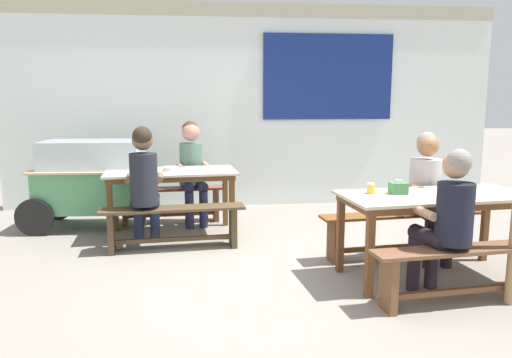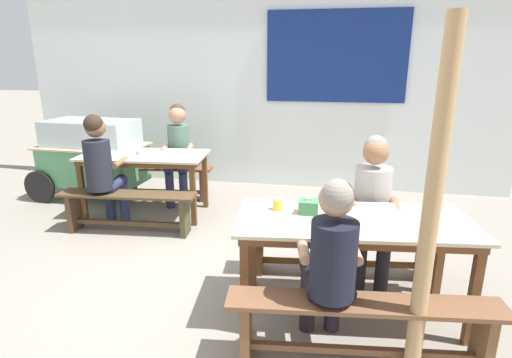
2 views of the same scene
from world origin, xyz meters
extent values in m
plane|color=gray|center=(0.00, 0.00, 0.00)|extent=(40.00, 40.00, 0.00)
cube|color=white|center=(0.00, 2.82, 1.39)|extent=(7.33, 0.12, 2.77)
cube|color=navy|center=(1.12, 2.73, 1.93)|extent=(1.95, 0.03, 1.25)
cube|color=#BEB3A5|center=(-1.13, 1.21, 0.76)|extent=(1.57, 0.86, 0.03)
cube|color=brown|center=(-1.13, 1.21, 0.72)|extent=(1.49, 0.80, 0.06)
cube|color=brown|center=(-0.48, 1.58, 0.35)|extent=(0.06, 0.06, 0.69)
cube|color=brown|center=(-0.43, 0.96, 0.35)|extent=(0.06, 0.06, 0.69)
cube|color=brown|center=(-1.84, 1.47, 0.35)|extent=(0.06, 0.06, 0.69)
cube|color=brown|center=(-1.79, 0.85, 0.35)|extent=(0.06, 0.06, 0.69)
cube|color=#C2B997|center=(1.31, -0.47, 0.76)|extent=(1.77, 0.93, 0.03)
cube|color=brown|center=(1.31, -0.47, 0.72)|extent=(1.68, 0.86, 0.06)
cube|color=brown|center=(2.04, -0.08, 0.35)|extent=(0.07, 0.07, 0.69)
cube|color=brown|center=(2.11, -0.71, 0.35)|extent=(0.07, 0.07, 0.69)
cube|color=brown|center=(0.51, -0.24, 0.35)|extent=(0.07, 0.07, 0.69)
cube|color=brown|center=(0.58, -0.87, 0.35)|extent=(0.07, 0.07, 0.69)
cube|color=brown|center=(-1.18, 1.80, 0.45)|extent=(1.43, 0.36, 0.03)
cube|color=brown|center=(-0.60, 1.85, 0.22)|extent=(0.08, 0.21, 0.44)
cube|color=brown|center=(-1.77, 1.75, 0.22)|extent=(0.08, 0.21, 0.44)
cube|color=brown|center=(-1.18, 1.80, 0.11)|extent=(1.13, 0.14, 0.04)
cube|color=#4B3923|center=(-1.09, 0.63, 0.45)|extent=(1.56, 0.41, 0.03)
cube|color=#454028|center=(-0.44, 0.69, 0.22)|extent=(0.08, 0.25, 0.44)
cube|color=#4D3727|center=(-1.73, 0.58, 0.22)|extent=(0.08, 0.25, 0.44)
cube|color=#4B3923|center=(-1.09, 0.63, 0.11)|extent=(1.26, 0.15, 0.04)
cube|color=brown|center=(1.25, 0.11, 0.45)|extent=(1.72, 0.44, 0.03)
cube|color=brown|center=(1.97, 0.19, 0.22)|extent=(0.08, 0.23, 0.44)
cube|color=brown|center=(0.52, 0.03, 0.22)|extent=(0.08, 0.23, 0.44)
cube|color=brown|center=(1.25, 0.11, 0.11)|extent=(1.42, 0.19, 0.04)
cube|color=brown|center=(1.37, -1.05, 0.45)|extent=(1.72, 0.43, 0.03)
cube|color=brown|center=(2.10, -0.98, 0.22)|extent=(0.08, 0.22, 0.44)
cube|color=brown|center=(0.64, -1.13, 0.22)|extent=(0.08, 0.22, 0.44)
cube|color=brown|center=(1.37, -1.05, 0.11)|extent=(1.42, 0.19, 0.04)
cube|color=#549F66|center=(-2.12, 1.69, 0.48)|extent=(1.37, 0.79, 0.51)
cube|color=silver|center=(-2.12, 1.69, 0.92)|extent=(1.23, 0.71, 0.37)
cube|color=tan|center=(-2.12, 1.69, 0.74)|extent=(1.45, 0.87, 0.02)
cylinder|color=black|center=(-2.71, 2.11, 0.22)|extent=(0.45, 0.07, 0.45)
cylinder|color=black|center=(-2.76, 1.33, 0.22)|extent=(0.45, 0.07, 0.45)
cylinder|color=#333333|center=(-1.52, 1.65, 0.11)|extent=(0.05, 0.05, 0.22)
cylinder|color=#3F3F3F|center=(-1.28, 1.64, 0.63)|extent=(0.07, 0.72, 0.04)
cylinder|color=navy|center=(-1.32, 0.96, 0.23)|extent=(0.11, 0.11, 0.46)
cylinder|color=navy|center=(-1.50, 0.95, 0.23)|extent=(0.11, 0.11, 0.46)
cylinder|color=navy|center=(-1.30, 0.79, 0.51)|extent=(0.16, 0.40, 0.13)
cylinder|color=navy|center=(-1.48, 0.77, 0.51)|extent=(0.16, 0.40, 0.13)
cylinder|color=#20222C|center=(-1.38, 0.61, 0.78)|extent=(0.29, 0.29, 0.55)
sphere|color=brown|center=(-1.38, 0.63, 1.19)|extent=(0.22, 0.22, 0.22)
sphere|color=#2D2319|center=(-1.38, 0.60, 1.23)|extent=(0.20, 0.20, 0.20)
cylinder|color=brown|center=(-1.23, 0.80, 0.77)|extent=(0.09, 0.31, 0.07)
cylinder|color=brown|center=(-1.56, 0.77, 0.77)|extent=(0.09, 0.31, 0.08)
cylinder|color=#292C52|center=(-0.94, 1.48, 0.23)|extent=(0.11, 0.11, 0.46)
cylinder|color=#292C52|center=(-0.76, 1.51, 0.23)|extent=(0.11, 0.11, 0.46)
cylinder|color=#292C52|center=(-0.97, 1.64, 0.51)|extent=(0.20, 0.38, 0.13)
cylinder|color=#292C52|center=(-0.79, 1.68, 0.51)|extent=(0.20, 0.38, 0.13)
cylinder|color=#4D705D|center=(-0.91, 1.82, 0.77)|extent=(0.29, 0.29, 0.54)
sphere|color=tan|center=(-0.91, 1.80, 1.19)|extent=(0.23, 0.23, 0.23)
sphere|color=#4C331E|center=(-0.91, 1.83, 1.23)|extent=(0.21, 0.21, 0.21)
cylinder|color=tan|center=(-1.04, 1.61, 0.76)|extent=(0.13, 0.31, 0.07)
cylinder|color=tan|center=(-0.72, 1.68, 0.76)|extent=(0.13, 0.31, 0.10)
cylinder|color=black|center=(1.40, -0.23, 0.23)|extent=(0.11, 0.11, 0.46)
cylinder|color=black|center=(1.58, -0.23, 0.23)|extent=(0.11, 0.11, 0.46)
cylinder|color=black|center=(1.40, -0.05, 0.51)|extent=(0.13, 0.40, 0.13)
cylinder|color=black|center=(1.58, -0.05, 0.51)|extent=(0.13, 0.40, 0.13)
cylinder|color=#B6B2B2|center=(1.49, 0.13, 0.76)|extent=(0.31, 0.31, 0.51)
sphere|color=#996845|center=(1.49, 0.11, 1.15)|extent=(0.21, 0.21, 0.21)
sphere|color=gray|center=(1.49, 0.14, 1.19)|extent=(0.20, 0.20, 0.20)
cylinder|color=#996845|center=(1.31, -0.04, 0.74)|extent=(0.07, 0.31, 0.10)
cylinder|color=#996845|center=(1.66, -0.05, 0.74)|extent=(0.07, 0.30, 0.07)
cylinder|color=black|center=(1.19, -0.71, 0.23)|extent=(0.11, 0.11, 0.46)
cylinder|color=black|center=(1.01, -0.75, 0.23)|extent=(0.11, 0.11, 0.46)
cylinder|color=black|center=(1.22, -0.88, 0.51)|extent=(0.20, 0.41, 0.13)
cylinder|color=black|center=(1.04, -0.92, 0.51)|extent=(0.20, 0.41, 0.13)
cylinder|color=black|center=(1.17, -1.08, 0.74)|extent=(0.28, 0.28, 0.48)
sphere|color=tan|center=(1.16, -1.06, 1.12)|extent=(0.21, 0.21, 0.21)
sphere|color=gray|center=(1.17, -1.09, 1.15)|extent=(0.19, 0.19, 0.19)
cylinder|color=tan|center=(1.29, -0.87, 0.73)|extent=(0.13, 0.31, 0.11)
cylinder|color=tan|center=(0.97, -0.93, 0.73)|extent=(0.13, 0.31, 0.09)
cube|color=#418751|center=(0.98, -0.42, 0.83)|extent=(0.14, 0.13, 0.10)
cube|color=white|center=(0.98, -0.42, 0.89)|extent=(0.06, 0.04, 0.02)
cylinder|color=yellow|center=(0.73, -0.39, 0.82)|extent=(0.07, 0.07, 0.08)
cylinder|color=white|center=(0.73, -0.39, 0.87)|extent=(0.06, 0.06, 0.02)
cylinder|color=silver|center=(-1.14, 1.21, 0.80)|extent=(0.17, 0.17, 0.05)
cylinder|color=tan|center=(1.67, -1.10, 1.06)|extent=(0.10, 0.10, 2.12)
camera|label=1|loc=(-0.76, -4.58, 1.63)|focal=34.51mm
camera|label=2|loc=(1.12, -3.32, 1.89)|focal=28.61mm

